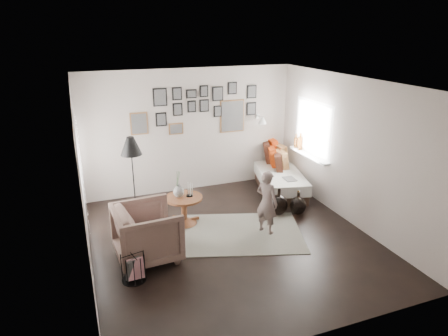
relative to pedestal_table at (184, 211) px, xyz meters
name	(u,v)px	position (x,y,z in m)	size (l,w,h in m)	color
ground	(232,239)	(0.59, -0.83, -0.24)	(4.80, 4.80, 0.00)	black
wall_back	(190,131)	(0.59, 1.57, 1.06)	(4.50, 4.50, 0.00)	#ADA097
wall_front	(318,238)	(0.59, -3.23, 1.06)	(4.50, 4.50, 0.00)	#ADA097
wall_left	(82,185)	(-1.66, -0.83, 1.06)	(4.80, 4.80, 0.00)	#ADA097
wall_right	(351,151)	(2.84, -0.83, 1.06)	(4.80, 4.80, 0.00)	#ADA097
ceiling	(233,83)	(0.59, -0.83, 2.36)	(4.80, 4.80, 0.00)	white
door_left	(82,174)	(-1.64, 0.37, 0.81)	(0.00, 2.14, 2.14)	white
window_right	(305,151)	(2.77, 0.51, 0.69)	(0.15, 1.32, 1.30)	white
gallery_wall	(203,109)	(0.88, 1.55, 1.50)	(2.74, 0.03, 1.08)	brown
wall_sconce	(262,120)	(2.14, 1.31, 1.22)	(0.18, 0.36, 0.16)	white
rug	(240,233)	(0.80, -0.69, -0.24)	(2.11, 1.48, 0.01)	beige
pedestal_table	(184,211)	(0.00, 0.00, 0.00)	(0.67, 0.67, 0.53)	brown
vase	(179,189)	(-0.08, 0.02, 0.43)	(0.19, 0.19, 0.48)	black
candles	(189,190)	(0.11, 0.00, 0.40)	(0.12, 0.12, 0.25)	black
daybed	(277,175)	(2.36, 0.93, 0.07)	(1.28, 2.09, 0.96)	black
magazine_on_daybed	(290,179)	(2.30, 0.29, 0.21)	(0.22, 0.29, 0.02)	black
armchair	(147,233)	(-0.82, -0.89, 0.19)	(0.92, 0.94, 0.86)	brown
armchair_cushion	(148,228)	(-0.79, -0.84, 0.24)	(0.39, 0.39, 0.10)	silver
floor_lamp	(131,149)	(-0.79, 0.44, 1.13)	(0.37, 0.37, 1.59)	black
magazine_basket	(133,267)	(-1.12, -1.40, -0.04)	(0.40, 0.40, 0.41)	black
demijohn_large	(278,205)	(1.77, -0.27, -0.04)	(0.35, 0.35, 0.53)	black
demijohn_small	(298,205)	(2.12, -0.39, -0.06)	(0.31, 0.31, 0.48)	black
child	(267,202)	(1.24, -0.81, 0.32)	(0.41, 0.27, 1.13)	#6C5955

